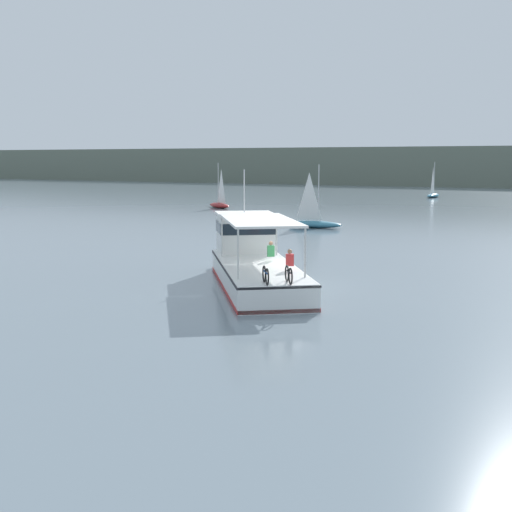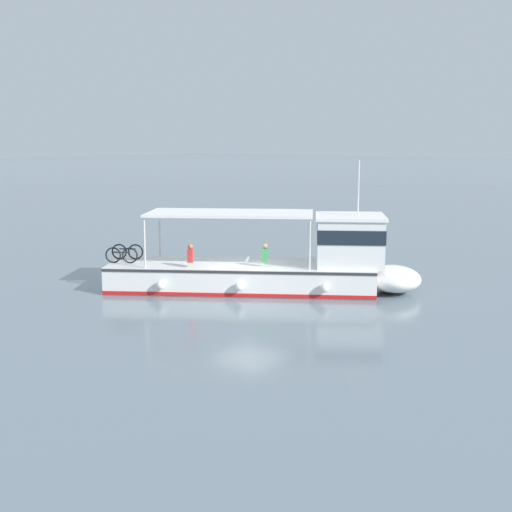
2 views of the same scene
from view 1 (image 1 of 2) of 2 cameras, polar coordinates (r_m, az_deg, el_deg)
The scene contains 5 objects.
ground_plane at distance 31.99m, azimuth 2.61°, elevation -2.47°, with size 400.00×400.00×0.00m, color slate.
ferry_main at distance 32.74m, azimuth -0.26°, elevation -0.42°, with size 10.11×12.02×5.32m.
sailboat_near_starboard at distance 83.08m, azimuth -3.05°, elevation 4.39°, with size 4.75×3.88×5.40m.
sailboat_far_right at distance 109.01m, azimuth 14.50°, elevation 5.01°, with size 1.44×4.81×5.40m.
sailboat_off_stern at distance 59.09m, azimuth 4.88°, elevation 2.88°, with size 4.87×1.66×5.40m.
Camera 1 is at (13.67, -28.33, 5.84)m, focal length 48.13 mm.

